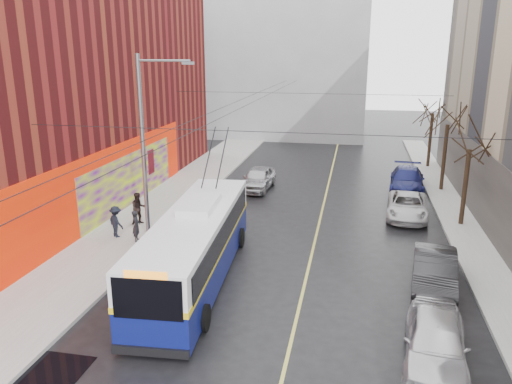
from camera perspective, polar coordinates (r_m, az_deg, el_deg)
sidewalk_left at (r=27.13m, az=-13.76°, el=-4.06°), size 4.00×60.00×0.15m
sidewalk_right at (r=25.39m, az=23.92°, el=-6.44°), size 2.00×60.00×0.15m
lane_line at (r=26.66m, az=7.07°, el=-4.24°), size 0.12×50.00×0.01m
building_left at (r=31.57m, az=-26.54°, el=10.40°), size 12.11×36.00×14.00m
building_far at (r=56.72m, az=2.14°, el=15.83°), size 20.50×12.10×18.00m
streetlight_pole at (r=23.37m, az=-12.42°, el=4.97°), size 2.65×0.60×9.00m
catenary_wires at (r=26.54m, az=-1.17°, el=9.67°), size 18.00×60.00×0.22m
tree_near at (r=27.91m, az=23.39°, el=6.05°), size 3.20×3.20×6.40m
tree_mid at (r=34.69m, az=21.18°, el=8.45°), size 3.20×3.20×6.68m
tree_far at (r=41.58m, az=19.64°, el=9.53°), size 3.20×3.20×6.57m
pigeons_flying at (r=23.32m, az=-3.28°, el=9.12°), size 3.73×2.17×1.26m
trolleybus at (r=20.49m, az=-6.94°, el=-6.03°), size 3.28×11.69×5.48m
parked_car_a at (r=16.44m, az=19.83°, el=-15.78°), size 2.35×4.71×1.54m
parked_car_b at (r=20.99m, az=19.70°, el=-8.61°), size 2.16×4.78×1.52m
parked_car_c at (r=29.40m, az=16.91°, el=-1.54°), size 2.56×4.92×1.32m
parked_car_d at (r=34.74m, az=16.88°, el=1.32°), size 2.61×5.51×1.55m
following_car at (r=33.75m, az=0.22°, el=1.56°), size 2.11×4.53×1.50m
pedestrian_a at (r=24.91m, az=-13.52°, el=-3.79°), size 0.50×0.64×1.55m
pedestrian_b at (r=27.29m, az=-13.27°, el=-1.83°), size 1.06×1.05×1.73m
pedestrian_c at (r=25.72m, az=-15.71°, el=-3.28°), size 1.18×1.04×1.59m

